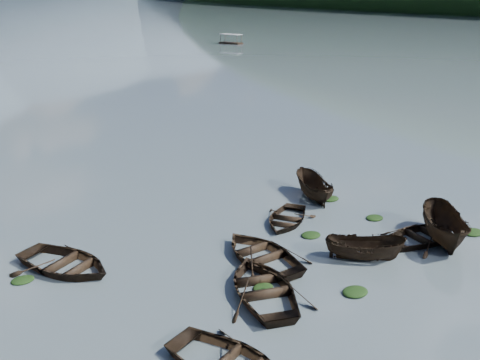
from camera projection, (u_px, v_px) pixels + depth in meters
ground_plane at (393, 316)px, 21.05m from camera, size 2400.00×2400.00×0.00m
rowboat_1 at (263, 294)px, 22.58m from camera, size 4.88×5.91×1.06m
rowboat_2 at (364, 259)px, 25.52m from camera, size 3.88×3.40×1.46m
rowboat_3 at (262, 260)px, 25.45m from camera, size 3.88×5.21×1.03m
rowboat_4 at (423, 240)px, 27.43m from camera, size 4.54×3.32×0.91m
rowboat_5 at (443, 242)px, 27.25m from camera, size 4.51×5.10×1.93m
rowboat_6 at (65, 269)px, 24.59m from camera, size 5.64×6.12×1.03m
rowboat_7 at (286, 222)px, 29.54m from camera, size 4.93×4.76×0.83m
rowboat_8 at (313, 198)px, 33.00m from camera, size 2.62×4.43×1.61m
weed_clump_1 at (263, 288)px, 23.01m from camera, size 0.93×0.74×0.20m
weed_clump_2 at (355, 293)px, 22.66m from camera, size 1.17×0.93×0.25m
weed_clump_3 at (375, 219)px, 29.99m from camera, size 1.01×0.85×0.22m
weed_clump_4 at (473, 233)px, 28.20m from camera, size 1.19×0.94×0.25m
weed_clump_5 at (23, 281)px, 23.60m from camera, size 1.00×0.81×0.21m
weed_clump_6 at (311, 236)px, 27.90m from camera, size 1.07×0.89×0.22m
weed_clump_7 at (330, 200)px, 32.71m from camera, size 1.14×0.91×0.25m
pontoon_right at (231, 44)px, 125.13m from camera, size 4.37×5.93×2.10m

